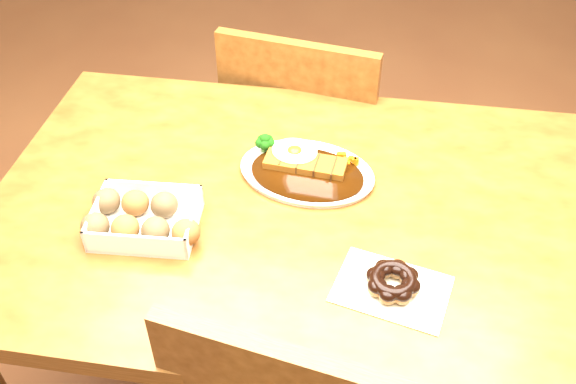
# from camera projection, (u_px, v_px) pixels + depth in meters

# --- Properties ---
(table) EXTENTS (1.20, 0.80, 0.75)m
(table) POSITION_uv_depth(u_px,v_px,m) (296.00, 240.00, 1.31)
(table) COLOR #522C10
(table) RESTS_ON ground
(chair_far) EXTENTS (0.48, 0.48, 0.87)m
(chair_far) POSITION_uv_depth(u_px,v_px,m) (309.00, 146.00, 1.82)
(chair_far) COLOR #522C10
(chair_far) RESTS_ON ground
(katsu_curry_plate) EXTENTS (0.30, 0.24, 0.05)m
(katsu_curry_plate) POSITION_uv_depth(u_px,v_px,m) (305.00, 168.00, 1.30)
(katsu_curry_plate) COLOR white
(katsu_curry_plate) RESTS_ON table
(donut_box) EXTENTS (0.22, 0.16, 0.05)m
(donut_box) POSITION_uv_depth(u_px,v_px,m) (143.00, 218.00, 1.18)
(donut_box) COLOR white
(donut_box) RESTS_ON table
(pon_de_ring) EXTENTS (0.21, 0.17, 0.04)m
(pon_de_ring) POSITION_uv_depth(u_px,v_px,m) (393.00, 282.00, 1.07)
(pon_de_ring) COLOR silver
(pon_de_ring) RESTS_ON table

